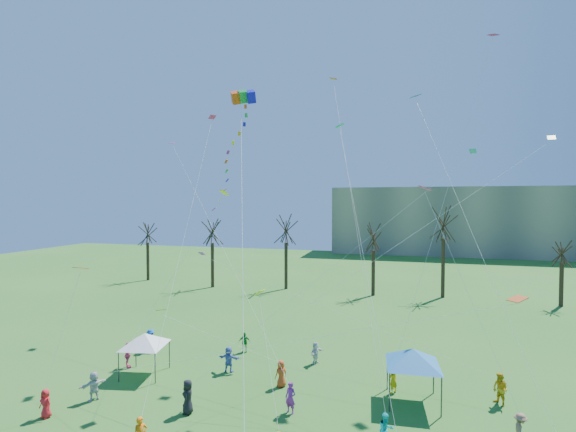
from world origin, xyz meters
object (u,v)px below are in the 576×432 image
(distant_building, at_px, (469,221))
(big_box_kite, at_px, (235,159))
(canopy_tent_white, at_px, (145,340))
(canopy_tent_blue, at_px, (413,357))

(distant_building, height_order, big_box_kite, big_box_kite)
(big_box_kite, bearing_deg, canopy_tent_white, -176.58)
(distant_building, bearing_deg, big_box_kite, -109.53)
(canopy_tent_white, xyz_separation_m, canopy_tent_blue, (17.41, 0.77, 0.29))
(canopy_tent_white, bearing_deg, big_box_kite, 3.42)
(distant_building, distance_m, canopy_tent_white, 80.86)
(distant_building, xyz_separation_m, canopy_tent_blue, (-15.10, -73.09, -4.81))
(big_box_kite, xyz_separation_m, canopy_tent_blue, (10.96, 0.39, -11.75))
(distant_building, height_order, canopy_tent_blue, distant_building)
(big_box_kite, bearing_deg, distant_building, 70.47)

